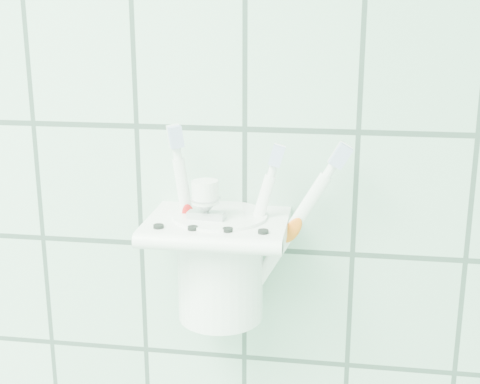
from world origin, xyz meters
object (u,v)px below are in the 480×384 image
object	(u,v)px
cup	(220,262)
toothbrush_blue	(229,227)
toothbrush_orange	(239,216)
toothpaste_tube	(209,240)
toothbrush_pink	(200,216)
holder_bracket	(218,227)

from	to	relation	value
cup	toothbrush_blue	size ratio (longest dim) A/B	0.62
toothbrush_orange	toothpaste_tube	bearing A→B (deg)	-156.26
toothbrush_pink	toothpaste_tube	xyz separation A→B (m)	(0.01, -0.02, -0.02)
holder_bracket	toothbrush_blue	bearing A→B (deg)	4.13
cup	toothbrush_blue	world-z (taller)	toothbrush_blue
toothbrush_pink	toothbrush_blue	size ratio (longest dim) A/B	1.07
toothbrush_blue	toothbrush_orange	distance (m)	0.02
toothbrush_pink	toothbrush_blue	bearing A→B (deg)	-46.36
toothbrush_orange	toothpaste_tube	xyz separation A→B (m)	(-0.03, -0.02, -0.02)
toothbrush_orange	toothpaste_tube	world-z (taller)	toothbrush_orange
toothbrush_orange	toothpaste_tube	size ratio (longest dim) A/B	1.38
cup	toothbrush_orange	bearing A→B (deg)	-6.38
cup	toothbrush_pink	distance (m)	0.05
toothbrush_blue	holder_bracket	bearing A→B (deg)	-176.14
toothbrush_pink	holder_bracket	bearing A→B (deg)	-57.13
holder_bracket	toothbrush_orange	world-z (taller)	toothbrush_orange
holder_bracket	toothbrush_pink	bearing A→B (deg)	151.37
toothbrush_blue	toothbrush_orange	size ratio (longest dim) A/B	0.92
toothbrush_pink	toothpaste_tube	distance (m)	0.03
holder_bracket	toothbrush_blue	distance (m)	0.01
toothbrush_blue	toothpaste_tube	size ratio (longest dim) A/B	1.27
cup	toothbrush_orange	xyz separation A→B (m)	(0.02, -0.00, 0.05)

